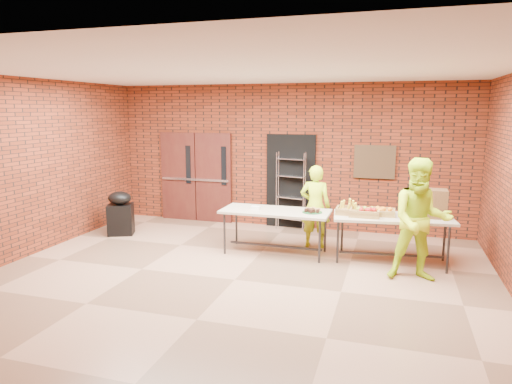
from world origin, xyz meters
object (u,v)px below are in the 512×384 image
(wire_rack, at_px, (291,191))
(volunteer_woman, at_px, (315,206))
(table_left, at_px, (275,214))
(volunteer_man, at_px, (421,220))
(table_right, at_px, (393,220))
(covered_grill, at_px, (120,213))
(coffee_dispenser, at_px, (435,204))

(wire_rack, bearing_deg, volunteer_woman, -45.51)
(wire_rack, relative_size, table_left, 0.86)
(wire_rack, bearing_deg, volunteer_man, -31.21)
(wire_rack, height_order, table_left, wire_rack)
(wire_rack, height_order, table_right, wire_rack)
(table_right, height_order, volunteer_man, volunteer_man)
(wire_rack, relative_size, table_right, 0.82)
(wire_rack, distance_m, volunteer_man, 3.58)
(wire_rack, height_order, volunteer_man, volunteer_man)
(table_left, bearing_deg, volunteer_man, -14.76)
(wire_rack, relative_size, volunteer_woman, 1.07)
(table_right, height_order, covered_grill, covered_grill)
(table_right, relative_size, volunteer_woman, 1.30)
(volunteer_woman, bearing_deg, covered_grill, 4.57)
(coffee_dispenser, relative_size, volunteer_man, 0.25)
(table_right, bearing_deg, table_left, 175.61)
(table_left, height_order, table_right, table_right)
(volunteer_man, bearing_deg, coffee_dispenser, 65.58)
(volunteer_man, bearing_deg, table_right, 110.95)
(table_right, bearing_deg, volunteer_man, -68.67)
(wire_rack, height_order, covered_grill, wire_rack)
(table_right, bearing_deg, coffee_dispenser, 2.70)
(coffee_dispenser, bearing_deg, volunteer_woman, 169.34)
(covered_grill, bearing_deg, table_left, -27.93)
(volunteer_woman, height_order, volunteer_man, volunteer_man)
(wire_rack, xyz_separation_m, table_right, (2.19, -1.71, -0.10))
(table_right, height_order, volunteer_woman, volunteer_woman)
(table_left, xyz_separation_m, volunteer_man, (2.48, -0.67, 0.21))
(table_right, xyz_separation_m, volunteer_woman, (-1.44, 0.51, 0.05))
(wire_rack, relative_size, covered_grill, 1.84)
(table_left, relative_size, table_right, 0.95)
(wire_rack, distance_m, covered_grill, 3.71)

